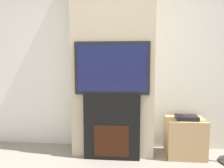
{
  "coord_description": "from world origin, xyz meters",
  "views": [
    {
      "loc": [
        0.23,
        -1.07,
        1.24
      ],
      "look_at": [
        0.0,
        1.6,
        0.95
      ],
      "focal_mm": 35.0,
      "sensor_mm": 36.0,
      "label": 1
    }
  ],
  "objects": [
    {
      "name": "media_stand",
      "position": [
        0.94,
        1.74,
        0.26
      ],
      "size": [
        0.48,
        0.37,
        0.55
      ],
      "color": "tan",
      "rests_on": "ground_plane"
    },
    {
      "name": "chimney_breast",
      "position": [
        0.0,
        1.8,
        1.35
      ],
      "size": [
        1.05,
        0.4,
        2.7
      ],
      "color": "#BCAD8E",
      "rests_on": "ground_plane"
    },
    {
      "name": "wall_back",
      "position": [
        0.0,
        2.03,
        1.35
      ],
      "size": [
        6.0,
        0.06,
        2.7
      ],
      "color": "silver",
      "rests_on": "ground_plane"
    },
    {
      "name": "fireplace",
      "position": [
        0.0,
        1.6,
        0.41
      ],
      "size": [
        0.7,
        0.15,
        0.82
      ],
      "color": "black",
      "rests_on": "ground_plane"
    },
    {
      "name": "television",
      "position": [
        0.0,
        1.59,
        1.15
      ],
      "size": [
        0.92,
        0.07,
        0.65
      ],
      "color": "black",
      "rests_on": "fireplace"
    }
  ]
}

